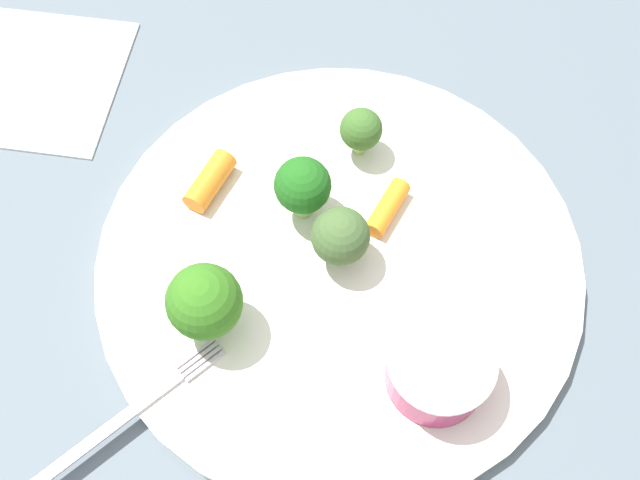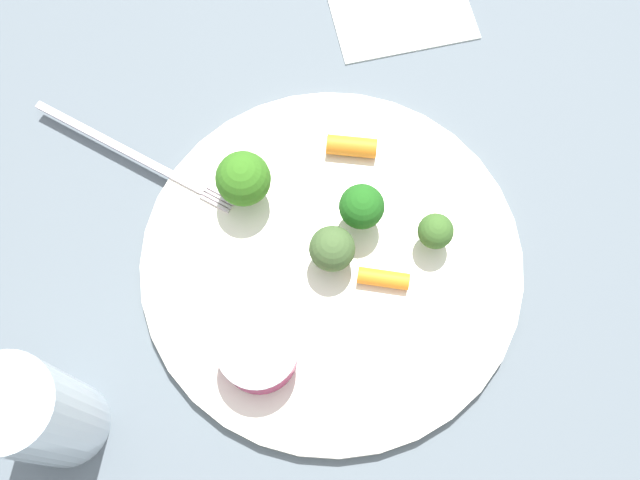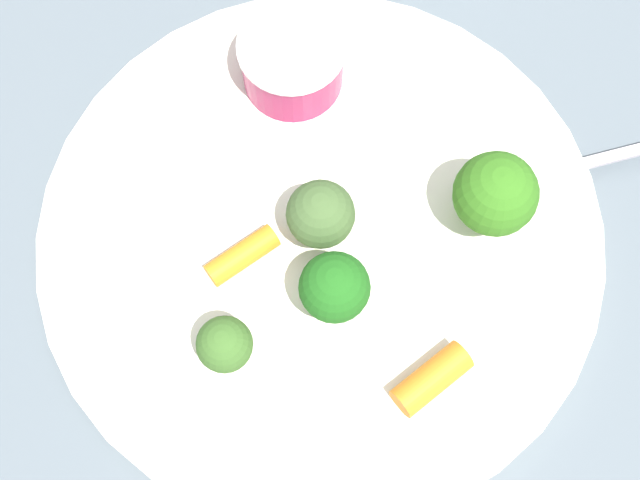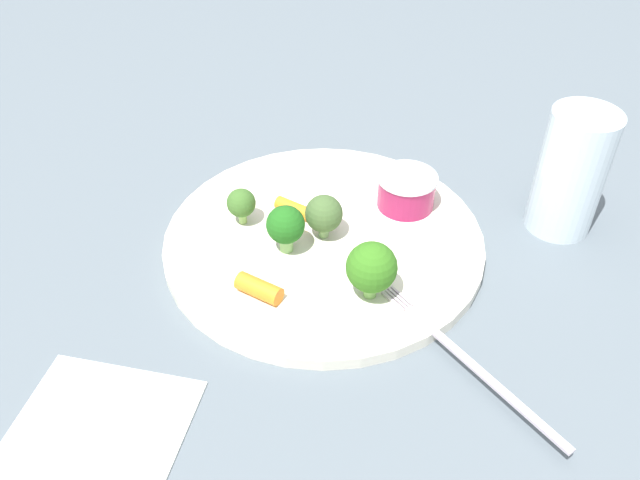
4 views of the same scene
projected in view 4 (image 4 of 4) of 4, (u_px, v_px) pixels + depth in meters
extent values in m
plane|color=#535E66|center=(324.00, 245.00, 0.64)|extent=(2.40, 2.40, 0.00)
cylinder|color=silver|center=(324.00, 240.00, 0.64)|extent=(0.31, 0.31, 0.01)
cylinder|color=#971C4B|center=(406.00, 192.00, 0.66)|extent=(0.06, 0.06, 0.03)
cylinder|color=silver|center=(408.00, 178.00, 0.65)|extent=(0.06, 0.06, 0.00)
cylinder|color=#82AA67|center=(327.00, 232.00, 0.63)|extent=(0.01, 0.01, 0.01)
sphere|color=#3F5A2E|center=(327.00, 216.00, 0.61)|extent=(0.04, 0.04, 0.04)
cylinder|color=#8CBE6D|center=(286.00, 243.00, 0.61)|extent=(0.01, 0.01, 0.02)
sphere|color=#1D5B19|center=(285.00, 225.00, 0.60)|extent=(0.04, 0.04, 0.04)
cylinder|color=#80BA59|center=(370.00, 288.00, 0.57)|extent=(0.01, 0.01, 0.02)
sphere|color=#326B1B|center=(372.00, 267.00, 0.55)|extent=(0.04, 0.04, 0.04)
cylinder|color=#92BF62|center=(243.00, 217.00, 0.65)|extent=(0.01, 0.01, 0.01)
sphere|color=#386025|center=(241.00, 203.00, 0.63)|extent=(0.03, 0.03, 0.03)
cylinder|color=orange|center=(259.00, 288.00, 0.57)|extent=(0.04, 0.02, 0.02)
cylinder|color=orange|center=(294.00, 209.00, 0.66)|extent=(0.04, 0.02, 0.01)
cube|color=#C4B6BF|center=(482.00, 373.00, 0.51)|extent=(0.15, 0.09, 0.00)
cube|color=#C4B6BF|center=(393.00, 301.00, 0.56)|extent=(0.03, 0.02, 0.00)
cube|color=#C4B6BF|center=(396.00, 300.00, 0.57)|extent=(0.03, 0.02, 0.00)
cube|color=#C4B6BF|center=(399.00, 298.00, 0.57)|extent=(0.03, 0.02, 0.00)
cube|color=#C4B6BF|center=(402.00, 296.00, 0.57)|extent=(0.03, 0.02, 0.00)
cylinder|color=silver|center=(571.00, 173.00, 0.62)|extent=(0.06, 0.06, 0.13)
cube|color=white|center=(98.00, 429.00, 0.48)|extent=(0.15, 0.14, 0.00)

